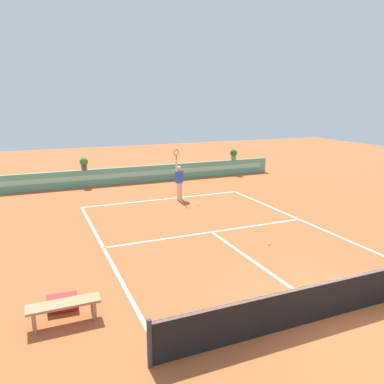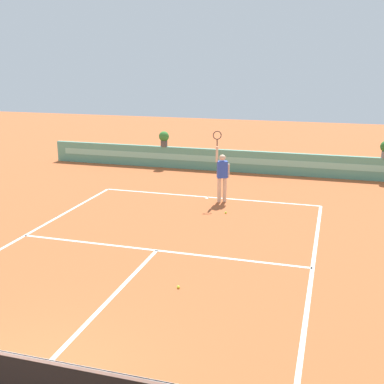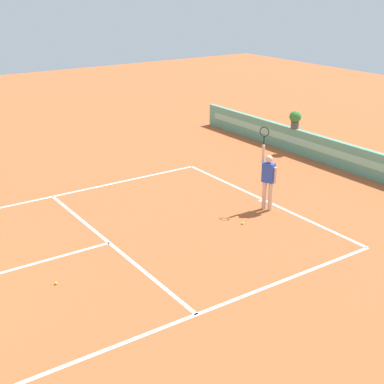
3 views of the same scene
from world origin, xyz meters
name	(u,v)px [view 3 (image 3 of 3)]	position (x,y,z in m)	size (l,w,h in m)	color
ground_plane	(96,247)	(0.00, 6.00, 0.00)	(60.00, 60.00, 0.00)	#B2562D
court_lines	(120,240)	(0.00, 6.72, 0.00)	(8.32, 11.94, 0.01)	white
back_wall_barrier	(359,161)	(0.00, 16.39, 0.50)	(18.00, 0.21, 1.00)	#599E84
tennis_player	(268,177)	(0.63, 11.44, 1.05)	(0.58, 0.35, 2.58)	beige
tennis_ball_near_baseline	(56,283)	(1.26, 4.42, 0.03)	(0.07, 0.07, 0.07)	#CCE033
tennis_ball_mid_court	(242,223)	(1.08, 10.12, 0.03)	(0.07, 0.07, 0.07)	#CCE033
potted_plant_left	(295,118)	(-3.32, 16.39, 1.41)	(0.48, 0.48, 0.72)	#514C47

